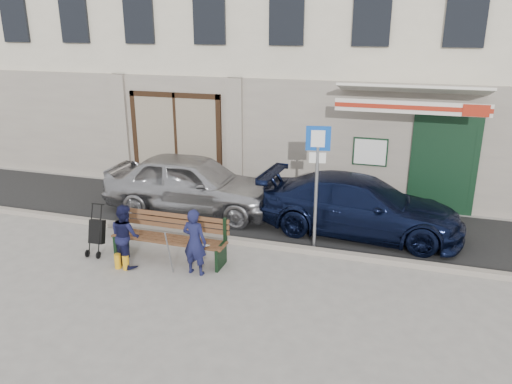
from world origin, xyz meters
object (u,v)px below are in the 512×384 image
at_px(car_navy, 360,206).
at_px(stroller, 97,233).
at_px(woman, 125,235).
at_px(parking_sign, 317,169).
at_px(bench, 167,238).
at_px(man, 195,242).
at_px(car_silver, 192,184).

distance_m(car_navy, stroller, 5.77).
xyz_separation_m(car_navy, woman, (-4.22, -3.02, -0.03)).
bearing_deg(parking_sign, bench, -165.28).
bearing_deg(car_navy, woman, 129.20).
bearing_deg(car_navy, bench, 129.06).
bearing_deg(man, parking_sign, -134.00).
bearing_deg(car_navy, car_silver, 92.20).
distance_m(car_silver, stroller, 3.00).
xyz_separation_m(woman, stroller, (-0.85, 0.26, -0.16)).
xyz_separation_m(man, woman, (-1.45, -0.07, -0.03)).
bearing_deg(man, car_navy, -128.78).
distance_m(parking_sign, woman, 4.03).
height_order(parking_sign, woman, parking_sign).
bearing_deg(man, stroller, -0.37).
relative_size(parking_sign, woman, 2.10).
bearing_deg(woman, man, -147.13).
relative_size(bench, woman, 1.89).
xyz_separation_m(bench, woman, (-0.65, -0.48, 0.18)).
relative_size(bench, stroller, 2.25).
height_order(car_silver, man, car_silver).
height_order(car_silver, stroller, car_silver).
relative_size(car_silver, man, 3.36).
xyz_separation_m(car_navy, man, (-2.77, -2.95, 0.00)).
distance_m(car_navy, woman, 5.19).
xyz_separation_m(man, stroller, (-2.30, 0.19, -0.19)).
bearing_deg(woman, parking_sign, -122.01).
bearing_deg(car_silver, man, -155.80).
bearing_deg(parking_sign, woman, -163.08).
relative_size(car_navy, man, 3.44).
distance_m(car_silver, bench, 2.73).
bearing_deg(woman, car_silver, -60.34).
height_order(parking_sign, stroller, parking_sign).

